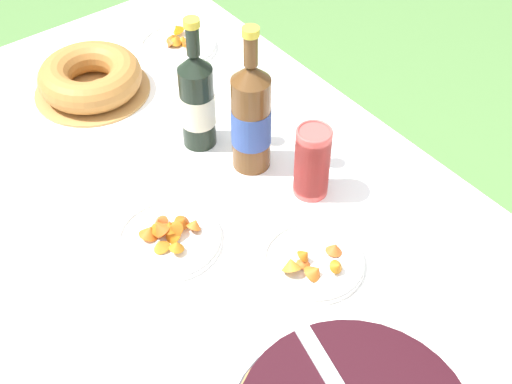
{
  "coord_description": "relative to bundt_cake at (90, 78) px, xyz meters",
  "views": [
    {
      "loc": [
        0.73,
        -0.5,
        1.77
      ],
      "look_at": [
        -0.05,
        0.1,
        0.78
      ],
      "focal_mm": 50.0,
      "sensor_mm": 36.0,
      "label": 1
    }
  ],
  "objects": [
    {
      "name": "garden_table",
      "position": [
        0.62,
        -0.03,
        -0.1
      ],
      "size": [
        1.86,
        1.01,
        0.72
      ],
      "color": "brown",
      "rests_on": "ground_plane"
    },
    {
      "name": "snack_plate_left",
      "position": [
        0.73,
        0.07,
        -0.03
      ],
      "size": [
        0.2,
        0.2,
        0.05
      ],
      "color": "white",
      "rests_on": "tablecloth"
    },
    {
      "name": "cup_stack",
      "position": [
        0.58,
        0.2,
        0.04
      ],
      "size": [
        0.07,
        0.07,
        0.16
      ],
      "color": "#E04C47",
      "rests_on": "tablecloth"
    },
    {
      "name": "snack_plate_right",
      "position": [
        -0.03,
        0.27,
        -0.03
      ],
      "size": [
        0.2,
        0.2,
        0.05
      ],
      "color": "white",
      "rests_on": "tablecloth"
    },
    {
      "name": "bundt_cake",
      "position": [
        0.0,
        0.0,
        0.0
      ],
      "size": [
        0.28,
        0.28,
        0.08
      ],
      "color": "#B78447",
      "rests_on": "tablecloth"
    },
    {
      "name": "snack_plate_near",
      "position": [
        0.52,
        -0.11,
        -0.03
      ],
      "size": [
        0.21,
        0.21,
        0.06
      ],
      "color": "white",
      "rests_on": "tablecloth"
    },
    {
      "name": "tablecloth",
      "position": [
        0.62,
        -0.03,
        -0.06
      ],
      "size": [
        1.87,
        1.02,
        0.1
      ],
      "color": "white",
      "rests_on": "garden_table"
    },
    {
      "name": "juice_bottle_red",
      "position": [
        0.31,
        0.1,
        0.08
      ],
      "size": [
        0.08,
        0.08,
        0.31
      ],
      "color": "black",
      "rests_on": "tablecloth"
    },
    {
      "name": "cider_bottle_amber",
      "position": [
        0.44,
        0.15,
        0.09
      ],
      "size": [
        0.08,
        0.08,
        0.34
      ],
      "color": "brown",
      "rests_on": "tablecloth"
    }
  ]
}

